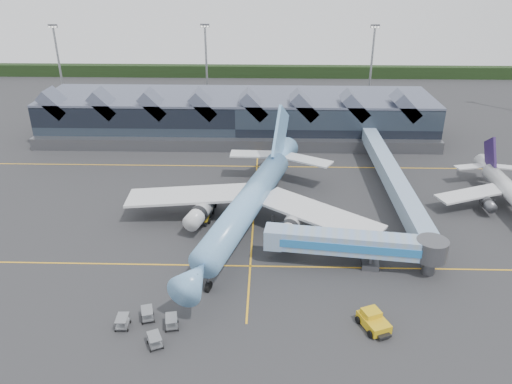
{
  "coord_description": "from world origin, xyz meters",
  "views": [
    {
      "loc": [
        2.39,
        -65.88,
        39.04
      ],
      "look_at": [
        0.43,
        5.4,
        5.0
      ],
      "focal_mm": 35.0,
      "sensor_mm": 36.0,
      "label": 1
    }
  ],
  "objects_px": {
    "fuel_truck": "(205,205)",
    "pushback_tug": "(374,321)",
    "main_airliner": "(251,200)",
    "jet_bridge": "(364,245)",
    "regional_jet": "(510,192)"
  },
  "relations": [
    {
      "from": "regional_jet",
      "to": "fuel_truck",
      "type": "xyz_separation_m",
      "value": [
        -51.06,
        -3.7,
        -1.32
      ]
    },
    {
      "from": "regional_jet",
      "to": "jet_bridge",
      "type": "xyz_separation_m",
      "value": [
        -27.63,
        -18.67,
        0.53
      ]
    },
    {
      "from": "jet_bridge",
      "to": "fuel_truck",
      "type": "distance_m",
      "value": 27.86
    },
    {
      "from": "main_airliner",
      "to": "jet_bridge",
      "type": "distance_m",
      "value": 19.48
    },
    {
      "from": "main_airliner",
      "to": "jet_bridge",
      "type": "xyz_separation_m",
      "value": [
        15.78,
        -11.38,
        -1.0
      ]
    },
    {
      "from": "jet_bridge",
      "to": "pushback_tug",
      "type": "relative_size",
      "value": 5.02
    },
    {
      "from": "main_airliner",
      "to": "jet_bridge",
      "type": "relative_size",
      "value": 1.94
    },
    {
      "from": "main_airliner",
      "to": "regional_jet",
      "type": "xyz_separation_m",
      "value": [
        43.41,
        7.28,
        -1.53
      ]
    },
    {
      "from": "main_airliner",
      "to": "regional_jet",
      "type": "relative_size",
      "value": 1.72
    },
    {
      "from": "fuel_truck",
      "to": "pushback_tug",
      "type": "distance_m",
      "value": 35.43
    },
    {
      "from": "jet_bridge",
      "to": "pushback_tug",
      "type": "xyz_separation_m",
      "value": [
        -0.76,
        -12.26,
        -2.67
      ]
    },
    {
      "from": "main_airliner",
      "to": "fuel_truck",
      "type": "distance_m",
      "value": 8.91
    },
    {
      "from": "main_airliner",
      "to": "regional_jet",
      "type": "distance_m",
      "value": 44.05
    },
    {
      "from": "jet_bridge",
      "to": "fuel_truck",
      "type": "relative_size",
      "value": 2.67
    },
    {
      "from": "jet_bridge",
      "to": "regional_jet",
      "type": "bearing_deg",
      "value": 41.51
    }
  ]
}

